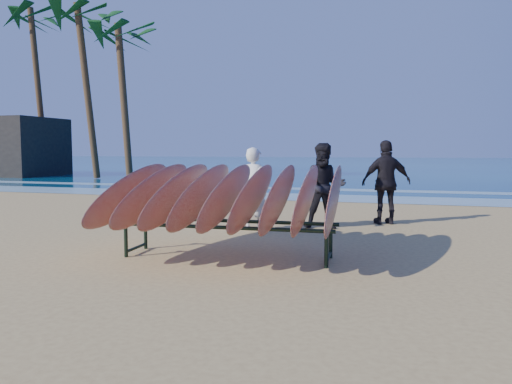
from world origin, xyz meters
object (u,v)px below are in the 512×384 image
Objects in this scene: palm_left at (85,19)px; palm_mid at (123,38)px; person_dark_b at (386,182)px; palm_right at (36,22)px; surfboard_rack at (228,195)px; person_white at (254,189)px; person_dark_a at (325,186)px.

palm_left is 1.14× the size of palm_mid.
person_dark_b is 0.17× the size of palm_right.
palm_right is at bearing 132.07° from surfboard_rack.
palm_mid reaches higher than person_white.
palm_right is at bearing 128.35° from person_dark_a.
palm_left is at bearing 177.14° from palm_mid.
person_dark_a is (0.92, 3.09, -0.06)m from surfboard_rack.
person_white is 0.95× the size of person_dark_a.
person_dark_b is at bearing -126.10° from person_white.
surfboard_rack is at bearing -120.22° from person_dark_a.
person_dark_a is 21.40m from palm_left.
person_white is at bearing -50.29° from palm_mid.
surfboard_rack is 28.80m from palm_right.
palm_mid is (-12.70, 13.12, 6.48)m from person_dark_a.
palm_left is (-14.07, 16.33, 7.56)m from surfboard_rack.
surfboard_rack is 2.04× the size of person_white.
palm_left is 2.56m from palm_mid.
surfboard_rack is 1.86× the size of person_dark_b.
surfboard_rack is 4.64m from person_dark_b.
palm_left reaches higher than person_dark_b.
palm_left is (-13.70, 13.84, 7.66)m from person_white.
palm_mid reaches higher than person_dark_b.
person_white is at bearing -168.34° from person_dark_a.
surfboard_rack is at bearing -54.00° from palm_mid.
person_white is 20.93m from palm_left.
palm_mid reaches higher than surfboard_rack.
palm_right is (-21.76, 15.06, 8.53)m from person_dark_b.
person_dark_a is at bearing -41.43° from palm_left.
person_white is 26.97m from palm_right.
palm_right reaches higher than surfboard_rack.
person_dark_b reaches higher than surfboard_rack.
palm_mid is (-11.40, 13.73, 6.53)m from person_white.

